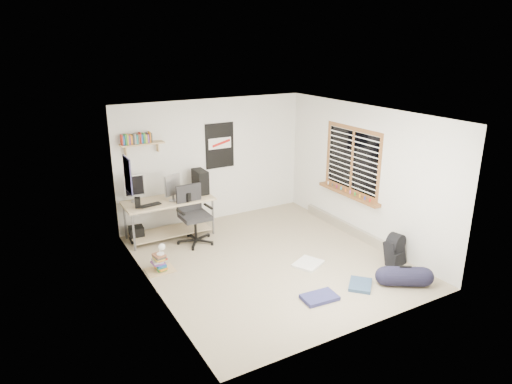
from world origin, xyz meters
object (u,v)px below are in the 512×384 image
backpack (395,253)px  duffel_bag (404,277)px  book_stack (160,262)px  desk (170,218)px  office_chair (195,218)px

backpack → duffel_bag: 0.72m
duffel_bag → book_stack: duffel_bag is taller
desk → duffel_bag: (2.49, -3.54, -0.22)m
desk → office_chair: 0.61m
office_chair → backpack: size_ratio=2.44×
office_chair → duffel_bag: (2.17, -3.02, -0.35)m
book_stack → duffel_bag: bearing=-36.5°
desk → office_chair: bearing=-56.2°
office_chair → duffel_bag: size_ratio=1.82×
duffel_bag → book_stack: 3.86m
desk → book_stack: 1.40m
book_stack → desk: bearing=63.5°
office_chair → book_stack: (-0.93, -0.72, -0.34)m
desk → office_chair: size_ratio=1.53×
desk → duffel_bag: size_ratio=2.78×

